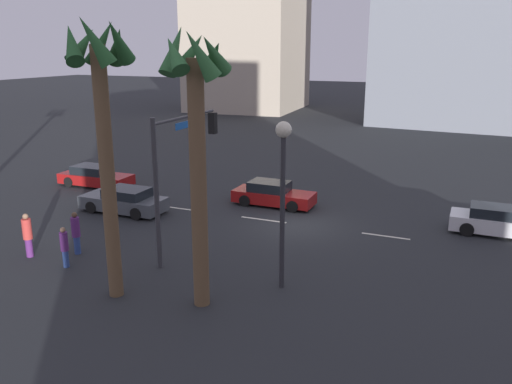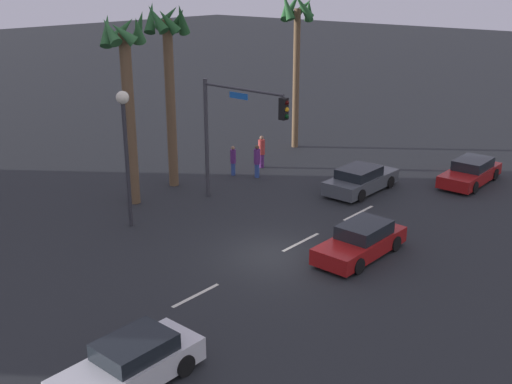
% 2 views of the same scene
% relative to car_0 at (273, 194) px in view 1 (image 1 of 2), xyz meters
% --- Properties ---
extents(ground_plane, '(220.00, 220.00, 0.00)m').
position_rel_car_0_xyz_m(ground_plane, '(-2.18, 2.59, -0.61)').
color(ground_plane, '#232628').
extents(lane_stripe_2, '(2.22, 0.14, 0.01)m').
position_rel_car_0_xyz_m(lane_stripe_2, '(-6.63, 2.59, -0.61)').
color(lane_stripe_2, silver).
rests_on(lane_stripe_2, ground_plane).
extents(lane_stripe_3, '(2.45, 0.14, 0.01)m').
position_rel_car_0_xyz_m(lane_stripe_3, '(-0.50, 2.59, -0.61)').
color(lane_stripe_3, silver).
rests_on(lane_stripe_3, ground_plane).
extents(lane_stripe_4, '(2.47, 0.14, 0.01)m').
position_rel_car_0_xyz_m(lane_stripe_4, '(4.00, 2.59, -0.61)').
color(lane_stripe_4, silver).
rests_on(lane_stripe_4, ground_plane).
extents(car_0, '(4.48, 1.85, 1.33)m').
position_rel_car_0_xyz_m(car_0, '(0.00, 0.00, 0.00)').
color(car_0, maroon).
rests_on(car_0, ground_plane).
extents(car_1, '(4.59, 1.96, 1.32)m').
position_rel_car_0_xyz_m(car_1, '(6.79, 4.23, 0.00)').
color(car_1, '#474C51').
rests_on(car_1, ground_plane).
extents(car_2, '(4.23, 1.82, 1.34)m').
position_rel_car_0_xyz_m(car_2, '(-11.32, 0.28, 0.01)').
color(car_2, silver).
rests_on(car_2, ground_plane).
extents(car_3, '(4.69, 1.95, 1.30)m').
position_rel_car_0_xyz_m(car_3, '(11.80, 0.49, -0.01)').
color(car_3, maroon).
rests_on(car_3, ground_plane).
extents(traffic_signal, '(0.32, 5.17, 5.95)m').
position_rel_car_0_xyz_m(traffic_signal, '(1.07, 7.89, 3.45)').
color(traffic_signal, '#38383D').
rests_on(traffic_signal, ground_plane).
extents(streetlamp, '(0.56, 0.56, 6.06)m').
position_rel_car_0_xyz_m(streetlamp, '(-4.00, 9.44, 3.64)').
color(streetlamp, '#2D2D33').
rests_on(streetlamp, ground_plane).
extents(pedestrian_0, '(0.50, 0.50, 1.84)m').
position_rel_car_0_xyz_m(pedestrian_0, '(5.07, 9.82, 0.36)').
color(pedestrian_0, '#2D478C').
rests_on(pedestrian_0, ground_plane).
extents(pedestrian_1, '(0.41, 0.41, 1.67)m').
position_rel_car_0_xyz_m(pedestrian_1, '(4.52, 11.10, 0.27)').
color(pedestrian_1, '#2D478C').
rests_on(pedestrian_1, ground_plane).
extents(pedestrian_2, '(0.54, 0.54, 1.89)m').
position_rel_car_0_xyz_m(pedestrian_2, '(6.68, 10.86, 0.38)').
color(pedestrian_2, '#59266B').
rests_on(pedestrian_2, ground_plane).
extents(palm_tree_1, '(2.35, 2.47, 9.47)m').
position_rel_car_0_xyz_m(palm_tree_1, '(1.16, 12.29, 6.10)').
color(palm_tree_1, brown).
rests_on(palm_tree_1, ground_plane).
extents(palm_tree_2, '(2.33, 2.29, 9.22)m').
position_rel_car_0_xyz_m(palm_tree_2, '(-1.95, 11.72, 5.69)').
color(palm_tree_2, brown).
rests_on(palm_tree_2, ground_plane).
extents(building_2, '(14.65, 15.96, 28.57)m').
position_rel_car_0_xyz_m(building_2, '(20.14, -42.61, 13.67)').
color(building_2, '#B2A38E').
rests_on(building_2, ground_plane).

